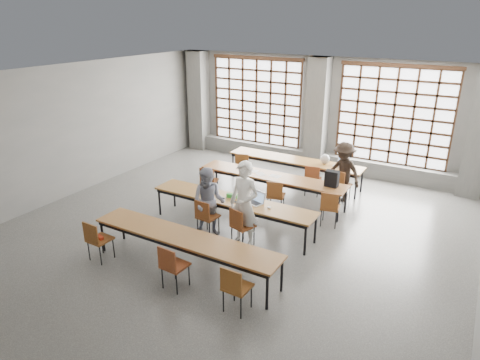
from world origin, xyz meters
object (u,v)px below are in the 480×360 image
phone (237,202)px  chair_back_left (243,164)px  chair_near_right (235,285)px  mouse (269,208)px  chair_back_right (340,182)px  chair_front_left (206,214)px  chair_front_right (240,223)px  student_back (343,172)px  laptop_back (342,164)px  chair_mid_left (208,179)px  chair_near_left (96,237)px  desk_row_a (294,161)px  red_pouch (100,237)px  chair_near_mid (172,263)px  desk_row_b (272,178)px  desk_row_d (184,239)px  student_male (244,204)px  laptop_front (256,200)px  green_box (232,196)px  chair_mid_right (330,205)px  plastic_bag (325,159)px  desk_row_c (232,202)px  chair_mid_centre (275,193)px  chair_back_mid (313,177)px

phone → chair_back_left: bearing=117.4°
chair_near_right → mouse: size_ratio=8.98×
chair_back_right → chair_front_left: size_ratio=1.00×
chair_front_right → student_back: bearing=72.5°
chair_front_left → laptop_back: 4.48m
chair_mid_left → chair_near_right: size_ratio=1.00×
chair_front_left → chair_near_left: 2.34m
desk_row_a → chair_near_right: size_ratio=4.55×
desk_row_a → chair_front_right: bearing=-82.9°
red_pouch → chair_near_mid: bearing=-2.4°
desk_row_b → desk_row_d: bearing=-89.8°
student_male → laptop_front: student_male is taller
laptop_front → red_pouch: 3.40m
student_back → green_box: (-1.73, -2.80, -0.02)m
desk_row_a → chair_mid_right: (1.83, -2.16, -0.13)m
chair_mid_right → chair_front_left: same height
plastic_bag → red_pouch: size_ratio=1.43×
desk_row_c → student_back: size_ratio=2.51×
desk_row_d → plastic_bag: size_ratio=13.99×
laptop_front → red_pouch: size_ratio=2.17×
green_box → red_pouch: 3.02m
chair_back_right → chair_mid_right: size_ratio=1.00×
chair_mid_centre → student_male: bearing=-87.2°
mouse → green_box: size_ratio=0.39×
chair_mid_centre → desk_row_b: bearing=123.7°
chair_near_mid → red_pouch: 1.90m
student_back → chair_back_left: bearing=-158.6°
desk_row_a → chair_mid_right: size_ratio=4.55×
chair_front_right → student_back: student_back is taller
desk_row_a → chair_near_right: 6.16m
laptop_back → plastic_bag: bearing=-172.8°
chair_back_right → green_box: size_ratio=3.52×
chair_near_mid → red_pouch: size_ratio=4.40×
chair_front_right → plastic_bag: size_ratio=3.08×
chair_back_right → chair_near_left: same height
desk_row_b → chair_mid_left: 1.70m
chair_back_left → green_box: (1.25, -2.68, 0.24)m
mouse → chair_back_left: bearing=129.0°
chair_back_mid → desk_row_c: bearing=-108.0°
chair_mid_left → mouse: chair_mid_left is taller
chair_mid_right → mouse: size_ratio=8.98×
laptop_back → green_box: (-1.49, -3.41, -0.02)m
chair_near_mid → laptop_front: (0.26, 2.69, 0.25)m
desk_row_a → chair_front_right: chair_front_right is taller
desk_row_b → desk_row_c: bearing=-93.0°
student_male → green_box: (-0.65, 0.58, -0.16)m
chair_back_right → mouse: (-0.71, -2.77, 0.21)m
student_male → chair_back_mid: bearing=90.2°
red_pouch → phone: bearing=53.6°
chair_mid_centre → green_box: (-0.57, -1.14, 0.24)m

